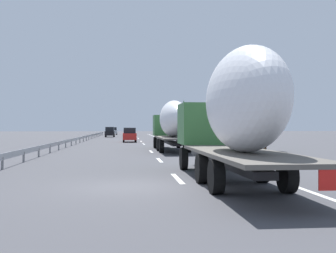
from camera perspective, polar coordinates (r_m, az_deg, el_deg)
name	(u,v)px	position (r m, az deg, el deg)	size (l,w,h in m)	color
ground_plane	(128,142)	(54.14, -5.47, -2.16)	(260.00, 260.00, 0.00)	#424247
lane_stripe_0	(177,178)	(16.35, 1.29, -7.10)	(3.20, 0.20, 0.01)	white
lane_stripe_1	(160,160)	(25.17, -1.16, -4.61)	(3.20, 0.20, 0.01)	white
lane_stripe_2	(151,152)	(33.87, -2.32, -3.43)	(3.20, 0.20, 0.01)	white
lane_stripe_3	(144,144)	(48.33, -3.31, -2.41)	(3.20, 0.20, 0.01)	white
lane_stripe_4	(143,143)	(50.49, -3.41, -2.31)	(3.20, 0.20, 0.01)	white
lane_stripe_5	(141,141)	(57.63, -3.69, -2.03)	(3.20, 0.20, 0.01)	white
lane_stripe_6	(137,137)	(81.12, -4.25, -1.45)	(3.20, 0.20, 0.01)	white
lane_stripe_7	(138,138)	(72.16, -4.08, -1.62)	(3.20, 0.20, 0.01)	white
edge_line_right	(167,141)	(59.41, -0.17, -1.97)	(110.00, 0.20, 0.01)	white
truck_lead	(172,122)	(34.78, 0.57, 0.56)	(13.17, 2.55, 4.11)	#387038
truck_trailing	(234,112)	(14.94, 8.93, 1.93)	(13.23, 2.55, 4.56)	#387038
car_silver_hatch	(113,131)	(105.86, -7.47, -0.60)	(4.65, 1.91, 1.89)	#ADB2B7
car_black_suv	(110,132)	(82.19, -7.94, -0.75)	(4.66, 1.84, 1.97)	black
car_red_compact	(130,135)	(55.06, -5.26, -1.14)	(4.36, 1.77, 1.87)	red
car_white_van	(127,131)	(97.72, -5.59, -0.67)	(4.32, 1.82, 1.79)	white
road_sign	(175,125)	(59.42, 0.99, 0.14)	(0.10, 0.90, 3.16)	gray
tree_0	(186,115)	(96.19, 2.51, 1.54)	(2.68, 2.68, 7.38)	#472D19
tree_1	(184,115)	(74.06, 2.17, 1.57)	(3.16, 3.16, 6.70)	#472D19
tree_2	(223,110)	(45.34, 7.56, 2.27)	(3.72, 3.72, 6.07)	#472D19
tree_3	(220,111)	(57.39, 7.12, 2.05)	(3.69, 3.69, 6.24)	#472D19
tree_4	(177,116)	(86.32, 1.30, 1.46)	(2.65, 2.65, 7.12)	#472D19
tree_5	(265,98)	(35.36, 13.05, 3.75)	(2.76, 2.76, 7.20)	#472D19
guardrail_median	(83,137)	(57.42, -11.48, -1.46)	(94.00, 0.10, 0.76)	#9EA0A5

